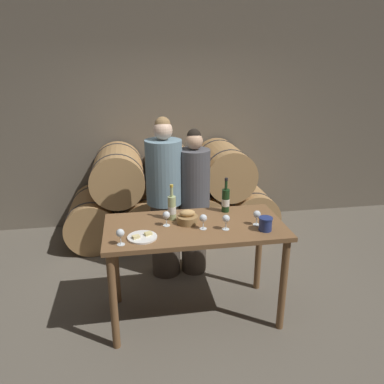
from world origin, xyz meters
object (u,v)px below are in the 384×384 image
Objects in this scene: wine_glass_left at (166,216)px; bread_basket at (187,218)px; wine_bottle_white at (172,208)px; blue_crock at (265,223)px; wine_bottle_red at (226,200)px; wine_glass_far_left at (120,234)px; tasting_table at (195,238)px; wine_glass_center at (203,219)px; person_left at (165,199)px; wine_glass_right at (226,219)px; wine_glass_far_right at (257,215)px; person_right at (194,203)px; cheese_plate at (142,237)px.

bread_basket is at bearing 6.71° from wine_glass_left.
wine_bottle_white reaches higher than blue_crock.
wine_glass_far_left is at bearing -151.58° from wine_bottle_red.
tasting_table is 0.24m from wine_glass_center.
wine_glass_right is (0.43, -0.91, 0.13)m from person_left.
wine_glass_left is (-0.58, -0.23, -0.02)m from wine_bottle_red.
wine_bottle_white is 2.47× the size of wine_glass_left.
wine_glass_far_right is (0.70, -0.24, -0.02)m from wine_bottle_white.
wine_bottle_red is (0.52, -0.52, 0.15)m from person_left.
wine_glass_right is at bearing -82.92° from person_right.
person_right is 6.73× the size of cheese_plate.
person_left is 14.91× the size of blue_crock.
wine_bottle_red is at bearing 116.25° from blue_crock.
bread_basket is at bearing -41.55° from wine_bottle_white.
wine_glass_center is at bearing -94.79° from person_right.
wine_glass_far_left and wine_glass_right have the same top height.
wine_glass_far_right is (0.40, -0.86, 0.19)m from person_right.
wine_bottle_white is 2.47× the size of wine_glass_right.
wine_glass_right is (0.24, -0.13, 0.22)m from tasting_table.
wine_glass_far_left is 1.16m from wine_glass_far_right.
wine_bottle_red reaches higher than wine_glass_far_left.
wine_glass_center is (0.06, -0.09, 0.22)m from tasting_table.
wine_bottle_white is 0.17m from bread_basket.
blue_crock is 0.89× the size of wine_glass_far_right.
tasting_table is at bearing -41.71° from wine_bottle_white.
wine_bottle_red is 2.50× the size of wine_glass_far_right.
wine_glass_center and wine_glass_far_right have the same top height.
wine_bottle_white is (-0.18, 0.16, 0.24)m from tasting_table.
wine_glass_far_right is (0.28, 0.05, 0.00)m from wine_glass_right.
wine_bottle_white is 0.74m from wine_glass_far_right.
wine_glass_left is at bearing 161.86° from wine_glass_right.
wine_glass_left reaches higher than bread_basket.
wine_glass_far_left is at bearing -176.97° from blue_crock.
bread_basket is 0.19m from wine_glass_left.
tasting_table is 0.81m from person_left.
cheese_plate is (-0.28, -0.33, -0.10)m from wine_bottle_white.
person_right is at bearing 114.74° from wine_glass_far_right.
person_left is 1.14m from wine_glass_far_left.
cheese_plate reaches higher than tasting_table.
wine_bottle_white reaches higher than wine_glass_far_right.
wine_bottle_red is at bearing 28.42° from wine_glass_far_left.
blue_crock reaches higher than cheese_plate.
tasting_table is 0.62m from blue_crock.
wine_bottle_white is at bearing -169.17° from wine_bottle_red.
wine_glass_left is at bearing -158.45° from wine_bottle_red.
person_right is 0.97m from wine_glass_far_right.
wine_bottle_white reaches higher than wine_glass_center.
blue_crock is 0.83m from wine_glass_left.
wine_bottle_red is 1.01× the size of wine_bottle_white.
wine_glass_far_right reaches higher than bread_basket.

